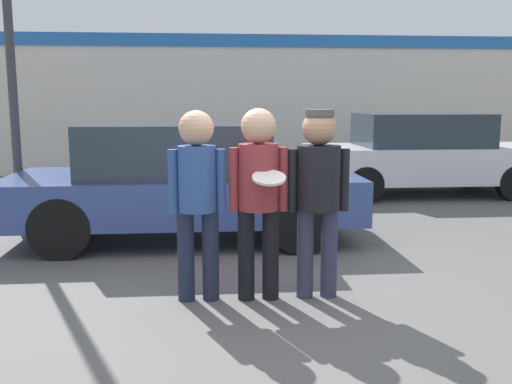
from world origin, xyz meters
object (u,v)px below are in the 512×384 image
person_middle_with_frisbee (259,187)px  parked_car_near (182,181)px  person_left (197,189)px  parked_car_far (423,154)px  shrub (408,151)px  person_right (318,185)px

person_middle_with_frisbee → parked_car_near: (-0.77, 2.37, -0.27)m
person_left → parked_car_near: (-0.23, 2.34, -0.25)m
parked_car_near → parked_car_far: parked_car_far is taller
parked_car_near → shrub: parked_car_near is taller
person_right → parked_car_near: (-1.30, 2.35, -0.28)m
person_right → parked_car_near: bearing=119.0°
person_left → person_right: bearing=-0.4°
person_middle_with_frisbee → person_left: bearing=177.2°
parked_car_near → person_right: bearing=-61.0°
person_left → person_middle_with_frisbee: bearing=-2.8°
person_right → shrub: bearing=65.3°
parked_car_far → person_right: bearing=-119.4°
person_right → parked_car_far: person_right is taller
person_middle_with_frisbee → parked_car_far: 6.67m
person_middle_with_frisbee → parked_car_near: person_middle_with_frisbee is taller
person_middle_with_frisbee → parked_car_far: (3.66, 5.57, -0.26)m
person_left → person_middle_with_frisbee: 0.54m
parked_car_far → person_middle_with_frisbee: bearing=-123.3°
person_right → parked_car_near: person_right is taller
person_middle_with_frisbee → shrub: (4.40, 8.40, -0.44)m
shrub → person_middle_with_frisbee: bearing=-117.6°
person_left → person_middle_with_frisbee: size_ratio=0.99×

